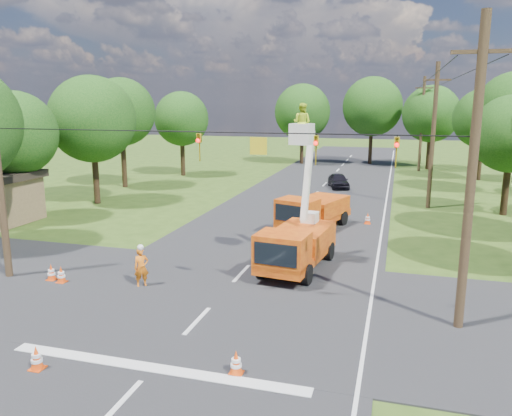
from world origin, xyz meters
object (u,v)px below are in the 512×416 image
(traffic_cone_1, at_px, (236,363))
(pole_right_far, at_px, (422,123))
(traffic_cone_5, at_px, (51,272))
(ground_worker, at_px, (141,267))
(traffic_cone_2, at_px, (280,250))
(traffic_cone_7, at_px, (368,219))
(pole_right_near, at_px, (472,175))
(tree_right_c, at_px, (511,134))
(tree_left_c, at_px, (15,134))
(tree_far_a, at_px, (302,112))
(bucket_truck, at_px, (297,236))
(tree_far_c, at_px, (431,114))
(traffic_cone_0, at_px, (37,358))
(second_truck, at_px, (313,211))
(tree_far_b, at_px, (372,107))
(pole_right_mid, at_px, (433,135))
(tree_left_d, at_px, (92,119))
(traffic_cone_4, at_px, (61,275))
(tree_left_f, at_px, (182,119))
(traffic_cone_3, at_px, (318,236))
(distant_car, at_px, (338,181))
(tree_right_e, at_px, (484,119))
(tree_left_e, at_px, (121,112))

(traffic_cone_1, bearing_deg, pole_right_far, 82.15)
(traffic_cone_5, bearing_deg, ground_worker, 6.03)
(traffic_cone_2, relative_size, traffic_cone_7, 1.00)
(pole_right_near, xyz_separation_m, tree_right_c, (4.70, 19.00, 0.21))
(tree_left_c, relative_size, tree_far_a, 0.85)
(tree_right_c, bearing_deg, bucket_truck, -126.87)
(pole_right_far, relative_size, tree_far_c, 1.09)
(traffic_cone_2, xyz_separation_m, tree_far_c, (8.48, 36.13, 5.70))
(traffic_cone_0, bearing_deg, second_truck, 74.84)
(tree_far_a, xyz_separation_m, tree_far_b, (8.00, 2.00, 0.62))
(traffic_cone_0, relative_size, pole_right_mid, 0.07)
(bucket_truck, bearing_deg, tree_left_d, 154.97)
(tree_right_c, bearing_deg, pole_right_mid, 167.99)
(ground_worker, xyz_separation_m, tree_far_b, (6.44, 44.49, 6.00))
(traffic_cone_0, distance_m, traffic_cone_4, 7.12)
(tree_left_c, bearing_deg, tree_far_c, 51.77)
(traffic_cone_2, xyz_separation_m, tree_left_f, (-15.82, 24.13, 5.33))
(ground_worker, height_order, traffic_cone_3, ground_worker)
(distant_car, relative_size, pole_right_mid, 0.37)
(ground_worker, relative_size, traffic_cone_7, 2.29)
(traffic_cone_3, height_order, tree_far_a, tree_far_a)
(traffic_cone_5, relative_size, tree_far_c, 0.08)
(distant_car, bearing_deg, traffic_cone_2, -107.32)
(traffic_cone_1, distance_m, tree_right_c, 26.65)
(bucket_truck, bearing_deg, traffic_cone_2, 132.82)
(pole_right_far, xyz_separation_m, tree_far_a, (-13.50, 3.00, 1.08))
(tree_far_b, xyz_separation_m, tree_far_c, (6.50, -3.00, -0.75))
(ground_worker, distance_m, tree_left_d, 19.28)
(traffic_cone_3, relative_size, pole_right_near, 0.07)
(traffic_cone_4, height_order, tree_left_d, tree_left_d)
(tree_far_a, bearing_deg, traffic_cone_0, -87.79)
(traffic_cone_1, bearing_deg, traffic_cone_7, 82.73)
(traffic_cone_2, xyz_separation_m, traffic_cone_7, (3.67, 7.92, 0.00))
(second_truck, height_order, pole_right_far, pole_right_far)
(tree_right_e, bearing_deg, traffic_cone_2, -113.69)
(tree_left_f, relative_size, tree_right_e, 0.97)
(traffic_cone_1, distance_m, tree_left_e, 33.50)
(ground_worker, bearing_deg, traffic_cone_5, 145.47)
(second_truck, bearing_deg, bucket_truck, -67.58)
(tree_left_d, distance_m, tree_right_e, 35.06)
(second_truck, distance_m, tree_right_c, 14.40)
(bucket_truck, xyz_separation_m, traffic_cone_0, (-5.27, -10.40, -1.19))
(traffic_cone_3, bearing_deg, traffic_cone_1, -90.39)
(bucket_truck, xyz_separation_m, tree_left_d, (-17.16, 10.71, 4.57))
(tree_far_c, bearing_deg, second_truck, -104.40)
(pole_right_mid, relative_size, tree_far_c, 1.09)
(traffic_cone_4, bearing_deg, pole_right_near, 0.18)
(tree_left_f, relative_size, tree_right_c, 1.07)
(tree_left_d, relative_size, tree_left_e, 0.98)
(tree_left_d, relative_size, tree_right_c, 1.18)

